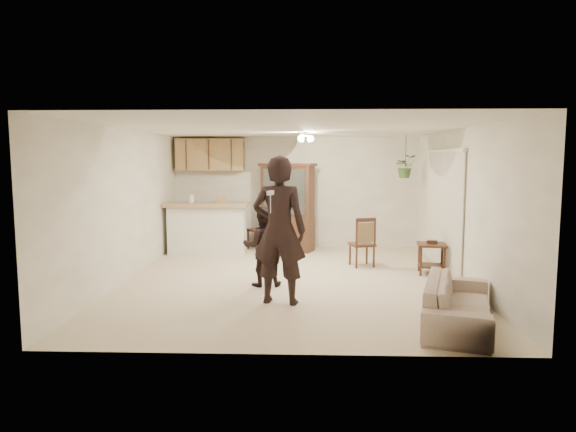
{
  "coord_description": "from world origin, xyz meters",
  "views": [
    {
      "loc": [
        0.24,
        -8.37,
        2.03
      ],
      "look_at": [
        -0.07,
        0.4,
        1.03
      ],
      "focal_mm": 32.0,
      "sensor_mm": 36.0,
      "label": 1
    }
  ],
  "objects_px": {
    "chair_bar": "(212,238)",
    "china_hutch": "(288,208)",
    "child": "(262,244)",
    "side_table": "(431,258)",
    "chair_hutch_left": "(259,237)",
    "chair_hutch_right": "(362,252)",
    "adult": "(279,240)",
    "sofa": "(458,295)"
  },
  "relations": [
    {
      "from": "sofa",
      "to": "chair_hutch_right",
      "type": "height_order",
      "value": "chair_hutch_right"
    },
    {
      "from": "sofa",
      "to": "adult",
      "type": "height_order",
      "value": "adult"
    },
    {
      "from": "chair_bar",
      "to": "china_hutch",
      "type": "bearing_deg",
      "value": 3.05
    },
    {
      "from": "adult",
      "to": "chair_bar",
      "type": "distance_m",
      "value": 4.5
    },
    {
      "from": "child",
      "to": "side_table",
      "type": "xyz_separation_m",
      "value": [
        2.89,
        0.93,
        -0.39
      ]
    },
    {
      "from": "sofa",
      "to": "side_table",
      "type": "height_order",
      "value": "sofa"
    },
    {
      "from": "chair_hutch_right",
      "to": "china_hutch",
      "type": "bearing_deg",
      "value": -63.62
    },
    {
      "from": "sofa",
      "to": "chair_hutch_left",
      "type": "relative_size",
      "value": 1.91
    },
    {
      "from": "child",
      "to": "chair_hutch_left",
      "type": "bearing_deg",
      "value": -92.17
    },
    {
      "from": "chair_bar",
      "to": "child",
      "type": "bearing_deg",
      "value": -64.02
    },
    {
      "from": "sofa",
      "to": "china_hutch",
      "type": "xyz_separation_m",
      "value": [
        -2.26,
        5.01,
        0.58
      ]
    },
    {
      "from": "adult",
      "to": "child",
      "type": "xyz_separation_m",
      "value": [
        -0.32,
        0.97,
        -0.22
      ]
    },
    {
      "from": "side_table",
      "to": "chair_bar",
      "type": "relative_size",
      "value": 0.65
    },
    {
      "from": "china_hutch",
      "to": "chair_hutch_right",
      "type": "distance_m",
      "value": 2.28
    },
    {
      "from": "sofa",
      "to": "child",
      "type": "height_order",
      "value": "child"
    },
    {
      "from": "chair_bar",
      "to": "chair_hutch_left",
      "type": "relative_size",
      "value": 0.93
    },
    {
      "from": "adult",
      "to": "chair_hutch_right",
      "type": "bearing_deg",
      "value": -109.08
    },
    {
      "from": "side_table",
      "to": "chair_bar",
      "type": "distance_m",
      "value": 4.81
    },
    {
      "from": "side_table",
      "to": "china_hutch",
      "type": "bearing_deg",
      "value": 139.41
    },
    {
      "from": "china_hutch",
      "to": "chair_bar",
      "type": "relative_size",
      "value": 2.09
    },
    {
      "from": "side_table",
      "to": "chair_bar",
      "type": "xyz_separation_m",
      "value": [
        -4.28,
        2.21,
        -0.02
      ]
    },
    {
      "from": "adult",
      "to": "child",
      "type": "relative_size",
      "value": 1.33
    },
    {
      "from": "chair_hutch_right",
      "to": "chair_bar",
      "type": "bearing_deg",
      "value": -42.57
    },
    {
      "from": "chair_hutch_right",
      "to": "side_table",
      "type": "bearing_deg",
      "value": 136.17
    },
    {
      "from": "side_table",
      "to": "chair_hutch_left",
      "type": "relative_size",
      "value": 0.61
    },
    {
      "from": "sofa",
      "to": "adult",
      "type": "relative_size",
      "value": 1.04
    },
    {
      "from": "adult",
      "to": "child",
      "type": "height_order",
      "value": "adult"
    },
    {
      "from": "side_table",
      "to": "chair_bar",
      "type": "height_order",
      "value": "chair_bar"
    },
    {
      "from": "adult",
      "to": "side_table",
      "type": "xyz_separation_m",
      "value": [
        2.57,
        1.91,
        -0.62
      ]
    },
    {
      "from": "chair_hutch_left",
      "to": "chair_hutch_right",
      "type": "xyz_separation_m",
      "value": [
        2.09,
        -1.73,
        -0.01
      ]
    },
    {
      "from": "side_table",
      "to": "chair_hutch_left",
      "type": "distance_m",
      "value": 4.0
    },
    {
      "from": "side_table",
      "to": "chair_hutch_right",
      "type": "bearing_deg",
      "value": 151.8
    },
    {
      "from": "chair_bar",
      "to": "adult",
      "type": "bearing_deg",
      "value": -65.3
    },
    {
      "from": "china_hutch",
      "to": "child",
      "type": "bearing_deg",
      "value": -74.67
    },
    {
      "from": "adult",
      "to": "chair_bar",
      "type": "relative_size",
      "value": 1.97
    },
    {
      "from": "child",
      "to": "chair_bar",
      "type": "height_order",
      "value": "child"
    },
    {
      "from": "adult",
      "to": "chair_hutch_right",
      "type": "height_order",
      "value": "adult"
    },
    {
      "from": "sofa",
      "to": "chair_hutch_right",
      "type": "relative_size",
      "value": 2.01
    },
    {
      "from": "chair_bar",
      "to": "chair_hutch_left",
      "type": "xyz_separation_m",
      "value": [
        1.04,
        0.14,
        0.02
      ]
    },
    {
      "from": "adult",
      "to": "chair_hutch_left",
      "type": "bearing_deg",
      "value": -70.73
    },
    {
      "from": "sofa",
      "to": "chair_bar",
      "type": "distance_m",
      "value": 6.35
    },
    {
      "from": "chair_hutch_right",
      "to": "chair_hutch_left",
      "type": "bearing_deg",
      "value": -55.17
    }
  ]
}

